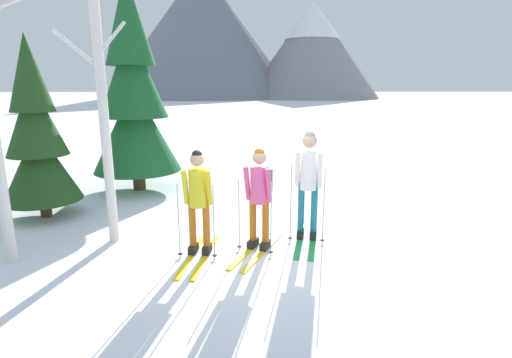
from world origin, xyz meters
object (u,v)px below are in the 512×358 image
(pine_tree_near, at_px, (133,95))
(skier_in_white, at_px, (309,178))
(skier_in_pink, at_px, (260,194))
(pine_tree_mid, at_px, (36,137))
(skier_in_yellow, at_px, (199,197))
(birch_tree_slender, at_px, (104,121))

(pine_tree_near, bearing_deg, skier_in_white, -43.15)
(skier_in_pink, bearing_deg, pine_tree_mid, 157.01)
(skier_in_yellow, xyz_separation_m, skier_in_pink, (0.94, 0.15, -0.00))
(skier_in_pink, relative_size, birch_tree_slender, 0.42)
(skier_in_yellow, xyz_separation_m, skier_in_white, (1.78, 0.55, 0.15))
(skier_in_pink, distance_m, pine_tree_mid, 4.66)
(pine_tree_mid, bearing_deg, skier_in_white, -15.43)
(skier_in_yellow, bearing_deg, skier_in_white, 17.10)
(skier_in_yellow, distance_m, birch_tree_slender, 1.98)
(skier_in_pink, distance_m, skier_in_white, 0.94)
(pine_tree_near, height_order, pine_tree_mid, pine_tree_near)
(pine_tree_near, relative_size, pine_tree_mid, 1.45)
(skier_in_white, bearing_deg, skier_in_pink, -154.78)
(pine_tree_mid, xyz_separation_m, birch_tree_slender, (1.78, -1.36, 0.41))
(skier_in_pink, xyz_separation_m, pine_tree_near, (-2.88, 3.88, 1.44))
(skier_in_pink, relative_size, pine_tree_near, 0.32)
(skier_in_pink, bearing_deg, skier_in_yellow, -170.84)
(skier_in_pink, xyz_separation_m, birch_tree_slender, (-2.46, 0.44, 1.11))
(skier_in_white, xyz_separation_m, birch_tree_slender, (-3.31, 0.05, 0.96))
(skier_in_pink, relative_size, skier_in_white, 0.88)
(skier_in_white, bearing_deg, birch_tree_slender, 179.20)
(skier_in_yellow, relative_size, birch_tree_slender, 0.42)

